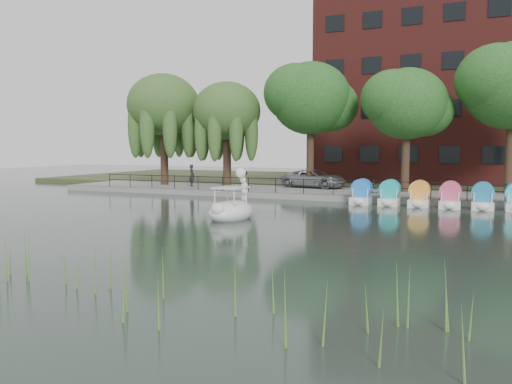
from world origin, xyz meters
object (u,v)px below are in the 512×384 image
Objects in this scene: minivan at (314,177)px; bicycle at (366,186)px; swan_boat at (232,208)px; pedestrian at (192,174)px.

minivan is 5.45m from bicycle.
swan_boat is (0.22, -14.81, -0.65)m from minivan.
bicycle is 0.87× the size of pedestrian.
swan_boat is (-4.31, -11.80, -0.36)m from bicycle.
minivan is 14.83m from swan_boat.
swan_boat is (9.38, -12.24, -0.85)m from pedestrian.
swan_boat is at bearing 147.25° from bicycle.
pedestrian is (-13.69, 0.43, 0.49)m from bicycle.
pedestrian is at bearing 75.52° from bicycle.
minivan is at bearing 95.39° from swan_boat.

